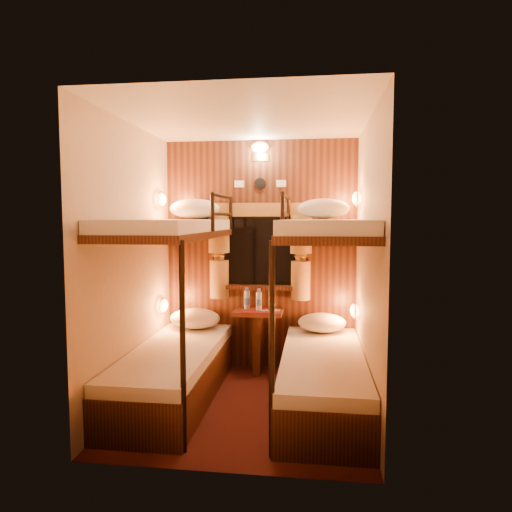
# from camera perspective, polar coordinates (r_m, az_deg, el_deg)

# --- Properties ---
(floor) EXTENTS (2.10, 2.10, 0.00)m
(floor) POSITION_cam_1_polar(r_m,az_deg,el_deg) (4.10, -1.29, -18.10)
(floor) COLOR #37170F
(floor) RESTS_ON ground
(ceiling) EXTENTS (2.10, 2.10, 0.00)m
(ceiling) POSITION_cam_1_polar(r_m,az_deg,el_deg) (3.86, -1.36, 16.81)
(ceiling) COLOR silver
(ceiling) RESTS_ON wall_back
(wall_back) EXTENTS (2.40, 0.00, 2.40)m
(wall_back) POSITION_cam_1_polar(r_m,az_deg,el_deg) (4.84, 0.55, 0.09)
(wall_back) COLOR #C6B293
(wall_back) RESTS_ON floor
(wall_front) EXTENTS (2.40, 0.00, 2.40)m
(wall_front) POSITION_cam_1_polar(r_m,az_deg,el_deg) (2.77, -4.60, -3.41)
(wall_front) COLOR #C6B293
(wall_front) RESTS_ON floor
(wall_left) EXTENTS (0.00, 2.40, 2.40)m
(wall_left) POSITION_cam_1_polar(r_m,az_deg,el_deg) (4.07, -15.37, -0.95)
(wall_left) COLOR #C6B293
(wall_left) RESTS_ON floor
(wall_right) EXTENTS (0.00, 2.40, 2.40)m
(wall_right) POSITION_cam_1_polar(r_m,az_deg,el_deg) (3.78, 13.84, -1.35)
(wall_right) COLOR #C6B293
(wall_right) RESTS_ON floor
(back_panel) EXTENTS (2.00, 0.03, 2.40)m
(back_panel) POSITION_cam_1_polar(r_m,az_deg,el_deg) (4.82, 0.53, 0.08)
(back_panel) COLOR black
(back_panel) RESTS_ON floor
(bunk_left) EXTENTS (0.72, 1.90, 1.82)m
(bunk_left) POSITION_cam_1_polar(r_m,az_deg,el_deg) (4.13, -10.22, -9.84)
(bunk_left) COLOR black
(bunk_left) RESTS_ON floor
(bunk_right) EXTENTS (0.72, 1.90, 1.82)m
(bunk_right) POSITION_cam_1_polar(r_m,az_deg,el_deg) (3.94, 8.36, -10.50)
(bunk_right) COLOR black
(bunk_right) RESTS_ON floor
(window) EXTENTS (1.00, 0.12, 0.79)m
(window) POSITION_cam_1_polar(r_m,az_deg,el_deg) (4.79, 0.49, -0.18)
(window) COLOR black
(window) RESTS_ON back_panel
(curtains) EXTENTS (1.10, 0.22, 1.00)m
(curtains) POSITION_cam_1_polar(r_m,az_deg,el_deg) (4.75, 0.44, 0.78)
(curtains) COLOR olive
(curtains) RESTS_ON back_panel
(back_fixtures) EXTENTS (0.54, 0.09, 0.48)m
(back_fixtures) POSITION_cam_1_polar(r_m,az_deg,el_deg) (4.81, 0.49, 12.55)
(back_fixtures) COLOR black
(back_fixtures) RESTS_ON back_panel
(reading_lamps) EXTENTS (2.00, 0.20, 1.25)m
(reading_lamps) POSITION_cam_1_polar(r_m,az_deg,el_deg) (4.49, 0.03, 0.24)
(reading_lamps) COLOR orange
(reading_lamps) RESTS_ON wall_left
(table) EXTENTS (0.50, 0.34, 0.66)m
(table) POSITION_cam_1_polar(r_m,az_deg,el_deg) (4.77, 0.26, -9.55)
(table) COLOR #632A16
(table) RESTS_ON floor
(bottle_left) EXTENTS (0.07, 0.07, 0.23)m
(bottle_left) POSITION_cam_1_polar(r_m,az_deg,el_deg) (4.74, -1.13, -5.50)
(bottle_left) COLOR #99BFE5
(bottle_left) RESTS_ON table
(bottle_right) EXTENTS (0.06, 0.06, 0.22)m
(bottle_right) POSITION_cam_1_polar(r_m,az_deg,el_deg) (4.68, 0.37, -5.66)
(bottle_right) COLOR #99BFE5
(bottle_right) RESTS_ON table
(sachet_a) EXTENTS (0.09, 0.07, 0.01)m
(sachet_a) POSITION_cam_1_polar(r_m,az_deg,el_deg) (4.70, 2.50, -6.78)
(sachet_a) COLOR silver
(sachet_a) RESTS_ON table
(sachet_b) EXTENTS (0.09, 0.09, 0.01)m
(sachet_b) POSITION_cam_1_polar(r_m,az_deg,el_deg) (4.68, 1.12, -6.84)
(sachet_b) COLOR silver
(sachet_b) RESTS_ON table
(pillow_lower_left) EXTENTS (0.52, 0.37, 0.20)m
(pillow_lower_left) POSITION_cam_1_polar(r_m,az_deg,el_deg) (4.80, -7.64, -7.73)
(pillow_lower_left) COLOR white
(pillow_lower_left) RESTS_ON bunk_left
(pillow_lower_right) EXTENTS (0.48, 0.34, 0.19)m
(pillow_lower_right) POSITION_cam_1_polar(r_m,az_deg,el_deg) (4.65, 8.23, -8.24)
(pillow_lower_right) COLOR white
(pillow_lower_right) RESTS_ON bunk_right
(pillow_upper_left) EXTENTS (0.52, 0.37, 0.20)m
(pillow_upper_left) POSITION_cam_1_polar(r_m,az_deg,el_deg) (4.73, -7.65, 5.87)
(pillow_upper_left) COLOR white
(pillow_upper_left) RESTS_ON bunk_left
(pillow_upper_right) EXTENTS (0.49, 0.35, 0.19)m
(pillow_upper_right) POSITION_cam_1_polar(r_m,az_deg,el_deg) (4.41, 8.43, 5.88)
(pillow_upper_right) COLOR white
(pillow_upper_right) RESTS_ON bunk_right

